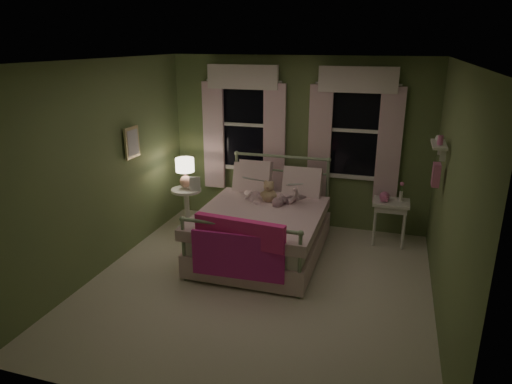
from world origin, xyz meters
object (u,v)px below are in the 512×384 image
(table_lamp, at_px, (185,170))
(nightstand_right, at_px, (391,208))
(child_right, at_px, (292,180))
(nightstand_left, at_px, (187,203))
(child_left, at_px, (253,177))
(teddy_bear, at_px, (269,193))
(bed, at_px, (263,228))

(table_lamp, height_order, nightstand_right, table_lamp)
(nightstand_right, bearing_deg, child_right, -163.27)
(child_right, distance_m, nightstand_left, 1.74)
(nightstand_right, bearing_deg, child_left, -167.99)
(child_left, height_order, nightstand_left, child_left)
(child_left, height_order, teddy_bear, child_left)
(nightstand_left, distance_m, table_lamp, 0.54)
(child_left, relative_size, nightstand_left, 1.20)
(child_left, xyz_separation_m, nightstand_left, (-1.09, 0.06, -0.54))
(nightstand_left, distance_m, nightstand_right, 3.03)
(bed, height_order, nightstand_left, bed)
(child_left, bearing_deg, nightstand_right, 167.83)
(child_left, xyz_separation_m, nightstand_right, (1.92, 0.41, -0.41))
(child_right, bearing_deg, table_lamp, 22.17)
(bed, bearing_deg, teddy_bear, 88.85)
(child_right, relative_size, table_lamp, 1.74)
(table_lamp, bearing_deg, teddy_bear, -9.13)
(teddy_bear, bearing_deg, nightstand_left, 170.87)
(child_left, bearing_deg, bed, 98.21)
(teddy_bear, relative_size, nightstand_right, 0.51)
(bed, relative_size, child_right, 2.57)
(table_lamp, xyz_separation_m, nightstand_right, (3.01, 0.35, -0.40))
(bed, bearing_deg, child_right, 56.58)
(table_lamp, bearing_deg, bed, -19.91)
(bed, height_order, table_lamp, bed)
(bed, xyz_separation_m, nightstand_right, (1.64, 0.84, 0.17))
(teddy_bear, xyz_separation_m, nightstand_left, (-1.37, 0.22, -0.37))
(bed, relative_size, child_left, 2.61)
(table_lamp, bearing_deg, nightstand_left, 0.00)
(child_left, xyz_separation_m, teddy_bear, (0.28, -0.16, -0.17))
(teddy_bear, bearing_deg, table_lamp, 170.87)
(bed, relative_size, nightstand_right, 3.18)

